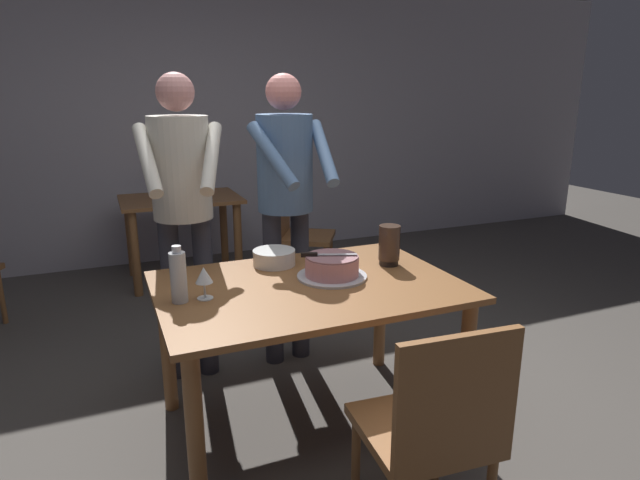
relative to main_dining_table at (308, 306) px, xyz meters
name	(u,v)px	position (x,y,z in m)	size (l,w,h in m)	color
ground_plane	(309,423)	(0.00, 0.00, -0.64)	(14.00, 14.00, 0.00)	#4C4742
back_wall	(188,121)	(0.00, 3.16, 0.71)	(10.00, 0.12, 2.70)	#ADA8B2
main_dining_table	(308,306)	(0.00, 0.00, 0.00)	(1.39, 0.97, 0.75)	brown
cake_on_platter	(332,267)	(0.14, 0.04, 0.16)	(0.34, 0.34, 0.11)	silver
cake_knife	(317,255)	(0.07, 0.07, 0.23)	(0.26, 0.12, 0.02)	silver
plate_stack	(274,257)	(-0.06, 0.33, 0.15)	(0.22, 0.22, 0.08)	white
wine_glass_near	(204,276)	(-0.48, 0.00, 0.22)	(0.08, 0.08, 0.14)	silver
water_bottle	(178,276)	(-0.59, 0.01, 0.23)	(0.07, 0.07, 0.25)	silver
hurricane_lamp	(389,245)	(0.49, 0.11, 0.22)	(0.11, 0.11, 0.21)	black
person_cutting_cake	(286,189)	(0.14, 0.69, 0.44)	(0.47, 0.56, 1.72)	#2D2D38
person_standing_beside	(182,196)	(-0.45, 0.72, 0.44)	(0.46, 0.57, 1.72)	#2D2D38
chair_near_side	(434,427)	(0.13, -0.86, -0.15)	(0.47, 0.47, 0.90)	brown
background_table	(182,216)	(-0.22, 2.46, -0.06)	(1.00, 0.70, 0.74)	brown
background_chair_1	(298,230)	(0.66, 1.93, -0.15)	(0.60, 0.60, 0.90)	brown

